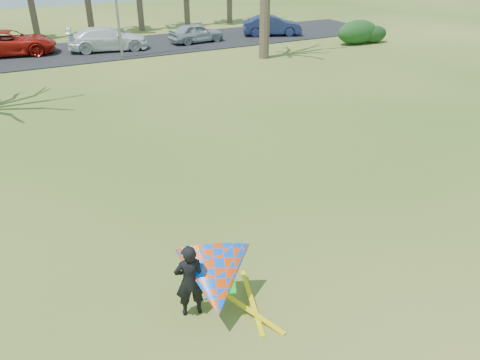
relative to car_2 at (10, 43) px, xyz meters
name	(u,v)px	position (x,y,z in m)	size (l,w,h in m)	color
ground	(278,254)	(4.13, -25.97, -0.83)	(100.00, 100.00, 0.00)	#245813
parking_strip	(81,52)	(4.13, -0.97, -0.80)	(46.00, 7.00, 0.06)	black
hedge_near	(358,32)	(22.18, -7.27, -0.01)	(3.29, 1.49, 1.65)	#163E18
hedge_far	(374,34)	(23.51, -7.52, -0.24)	(2.14, 1.01, 1.19)	black
car_2	(10,43)	(0.00, 0.00, 0.00)	(2.57, 5.57, 1.55)	#AF170E
car_3	(108,39)	(5.89, -1.50, -0.03)	(2.10, 5.16, 1.50)	white
car_4	(196,33)	(12.14, -1.74, -0.11)	(1.58, 3.93, 1.34)	#A2A8B0
car_5	(272,25)	(18.30, -1.94, -0.05)	(1.54, 4.42, 1.46)	navy
kite_flyer	(213,280)	(1.90, -27.09, 0.01)	(2.13, 2.39, 2.02)	black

